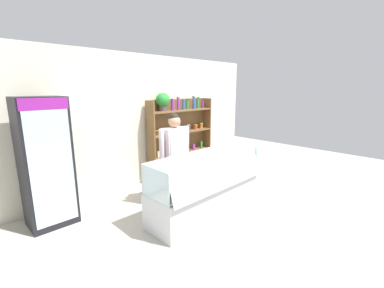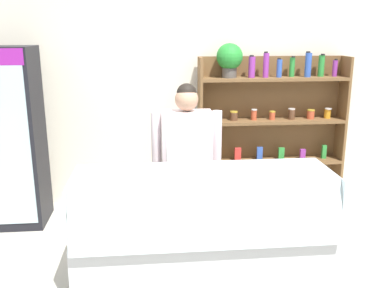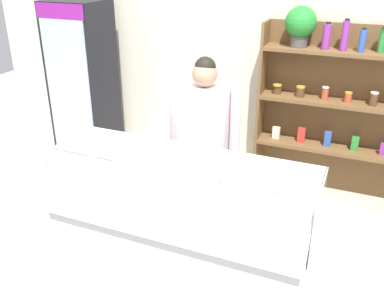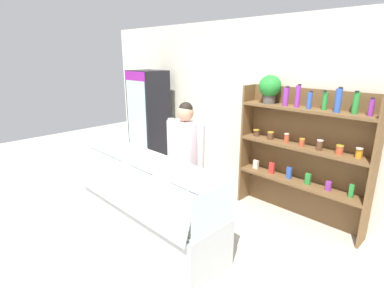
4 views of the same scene
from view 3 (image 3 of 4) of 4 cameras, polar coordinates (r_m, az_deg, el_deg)
name	(u,v)px [view 3 (image 3 of 4)]	position (r m, az deg, el deg)	size (l,w,h in m)	color
ground_plane	(179,269)	(3.67, -1.76, -16.37)	(12.00, 12.00, 0.00)	#B7B2A3
back_wall	(253,56)	(4.78, 8.09, 11.51)	(6.80, 0.10, 2.70)	silver
drinks_fridge	(84,85)	(5.22, -14.26, 7.62)	(0.64, 0.55, 1.91)	black
shelving_unit	(340,95)	(4.49, 19.18, 6.20)	(1.74, 0.30, 1.93)	brown
deli_display_case	(180,237)	(3.48, -1.55, -12.29)	(2.04, 0.71, 1.01)	silver
shop_clerk	(204,132)	(3.73, 1.58, 1.61)	(0.65, 0.25, 1.61)	#2D2D38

